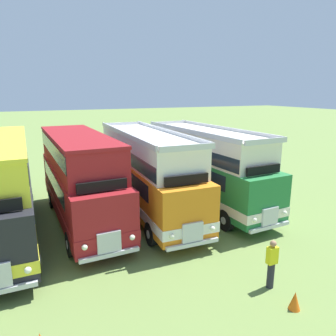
# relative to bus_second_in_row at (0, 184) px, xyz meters

# --- Properties ---
(ground_plane) EXTENTS (200.00, 200.00, 0.00)m
(ground_plane) POSITION_rel_bus_second_in_row_xyz_m (3.52, -0.35, -2.47)
(ground_plane) COLOR olive
(bus_second_in_row) EXTENTS (2.65, 11.30, 4.49)m
(bus_second_in_row) POSITION_rel_bus_second_in_row_xyz_m (0.00, 0.00, 0.00)
(bus_second_in_row) COLOR black
(bus_second_in_row) RESTS_ON ground
(bus_third_in_row) EXTENTS (2.82, 9.82, 4.49)m
(bus_third_in_row) POSITION_rel_bus_second_in_row_xyz_m (3.52, 0.02, -0.01)
(bus_third_in_row) COLOR maroon
(bus_third_in_row) RESTS_ON ground
(bus_fourth_in_row) EXTENTS (2.87, 11.07, 4.52)m
(bus_fourth_in_row) POSITION_rel_bus_second_in_row_xyz_m (7.05, 0.10, -0.11)
(bus_fourth_in_row) COLOR orange
(bus_fourth_in_row) RESTS_ON ground
(bus_fifth_in_row) EXTENTS (3.00, 10.54, 4.52)m
(bus_fifth_in_row) POSITION_rel_bus_second_in_row_xyz_m (10.56, -0.17, -0.12)
(bus_fifth_in_row) COLOR #237538
(bus_fifth_in_row) RESTS_ON ground
(cone_near_end) EXTENTS (0.36, 0.36, 0.59)m
(cone_near_end) POSITION_rel_bus_second_in_row_xyz_m (8.23, -9.52, -2.18)
(cone_near_end) COLOR orange
(cone_near_end) RESTS_ON ground
(marshal_person) EXTENTS (0.36, 0.24, 1.73)m
(marshal_person) POSITION_rel_bus_second_in_row_xyz_m (8.34, -8.32, -1.59)
(marshal_person) COLOR #23232D
(marshal_person) RESTS_ON ground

